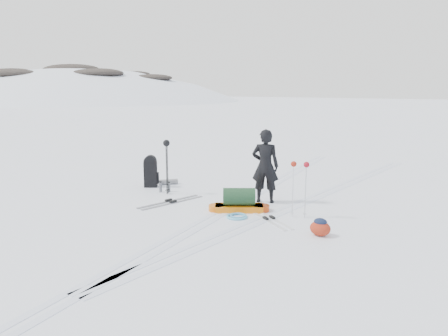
{
  "coord_description": "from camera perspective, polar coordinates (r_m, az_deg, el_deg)",
  "views": [
    {
      "loc": [
        5.13,
        -8.74,
        2.93
      ],
      "look_at": [
        -0.25,
        0.29,
        0.95
      ],
      "focal_mm": 35.0,
      "sensor_mm": 36.0,
      "label": 1
    }
  ],
  "objects": [
    {
      "name": "pulk_sled",
      "position": [
        10.4,
        1.98,
        -4.48
      ],
      "size": [
        1.46,
        1.08,
        0.56
      ],
      "rotation": [
        0.0,
        0.0,
        0.52
      ],
      "color": "orange",
      "rests_on": "ground"
    },
    {
      "name": "skier",
      "position": [
        11.07,
        5.4,
        0.25
      ],
      "size": [
        0.79,
        0.63,
        1.88
      ],
      "primitive_type": "imported",
      "rotation": [
        0.0,
        0.0,
        3.45
      ],
      "color": "black",
      "rests_on": "ground"
    },
    {
      "name": "ski_poles_silver",
      "position": [
        9.83,
        9.88,
        -0.36
      ],
      "size": [
        0.4,
        0.2,
        1.29
      ],
      "rotation": [
        0.0,
        0.0,
        0.42
      ],
      "color": "silver",
      "rests_on": "ground"
    },
    {
      "name": "ground",
      "position": [
        10.55,
        0.35,
        -5.46
      ],
      "size": [
        200.0,
        200.0,
        0.0
      ],
      "primitive_type": "plane",
      "color": "white",
      "rests_on": "ground"
    },
    {
      "name": "expedition_rucksack",
      "position": [
        13.0,
        -9.28,
        -0.54
      ],
      "size": [
        0.72,
        1.0,
        0.94
      ],
      "rotation": [
        0.0,
        0.0,
        0.56
      ],
      "color": "black",
      "rests_on": "ground"
    },
    {
      "name": "touring_skis_grey",
      "position": [
        11.26,
        -6.96,
        -4.41
      ],
      "size": [
        0.77,
        1.9,
        0.07
      ],
      "rotation": [
        0.0,
        0.0,
        1.31
      ],
      "color": "#95969D",
      "rests_on": "ground"
    },
    {
      "name": "ski_tracks",
      "position": [
        11.02,
        5.42,
        -4.78
      ],
      "size": [
        3.38,
        17.97,
        0.01
      ],
      "color": "silver",
      "rests_on": "ground"
    },
    {
      "name": "rope_coil",
      "position": [
        9.94,
        1.75,
        -6.3
      ],
      "size": [
        0.57,
        0.57,
        0.06
      ],
      "rotation": [
        0.0,
        0.0,
        0.19
      ],
      "color": "#5BBEDE",
      "rests_on": "ground"
    },
    {
      "name": "touring_skis_white",
      "position": [
        9.85,
        5.89,
        -6.61
      ],
      "size": [
        1.53,
        1.2,
        0.06
      ],
      "rotation": [
        0.0,
        0.0,
        -0.62
      ],
      "color": "silver",
      "rests_on": "ground"
    },
    {
      "name": "thermos_pair",
      "position": [
        12.36,
        -7.76,
        -2.45
      ],
      "size": [
        0.25,
        0.24,
        0.31
      ],
      "rotation": [
        0.0,
        0.0,
        -0.02
      ],
      "color": "#57585E",
      "rests_on": "ground"
    },
    {
      "name": "ski_poles_black",
      "position": [
        11.92,
        -7.51,
        2.38
      ],
      "size": [
        0.18,
        0.21,
        1.5
      ],
      "rotation": [
        0.0,
        0.0,
        -0.27
      ],
      "color": "black",
      "rests_on": "ground"
    },
    {
      "name": "stuff_sack",
      "position": [
        11.5,
        2.25,
        -3.6
      ],
      "size": [
        0.38,
        0.33,
        0.2
      ],
      "rotation": [
        0.0,
        0.0,
        0.37
      ],
      "color": "black",
      "rests_on": "ground"
    },
    {
      "name": "small_daypack",
      "position": [
        8.93,
        12.45,
        -7.57
      ],
      "size": [
        0.44,
        0.34,
        0.36
      ],
      "rotation": [
        0.0,
        0.0,
        0.06
      ],
      "color": "maroon",
      "rests_on": "ground"
    }
  ]
}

